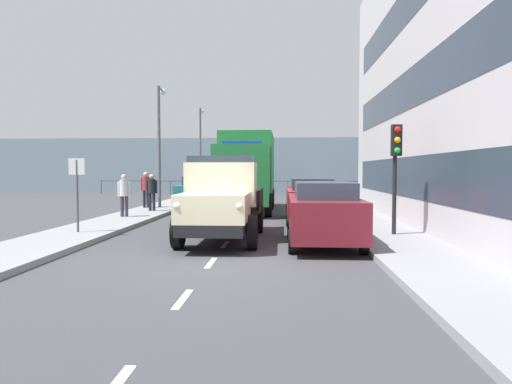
% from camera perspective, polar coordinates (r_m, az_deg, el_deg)
% --- Properties ---
extents(ground_plane, '(80.00, 80.00, 0.00)m').
position_cam_1_polar(ground_plane, '(19.00, -1.35, -3.38)').
color(ground_plane, '#38383D').
extents(sidewalk_left, '(2.25, 38.83, 0.15)m').
position_cam_1_polar(sidewalk_left, '(19.19, 12.93, -3.16)').
color(sidewalk_left, gray).
rests_on(sidewalk_left, ground_plane).
extents(sidewalk_right, '(2.25, 38.83, 0.15)m').
position_cam_1_polar(sidewalk_right, '(19.95, -15.08, -2.96)').
color(sidewalk_right, gray).
rests_on(sidewalk_right, ground_plane).
extents(road_centreline_markings, '(0.12, 35.71, 0.01)m').
position_cam_1_polar(road_centreline_markings, '(19.05, -1.34, -3.35)').
color(road_centreline_markings, silver).
rests_on(road_centreline_markings, ground_plane).
extents(sea_horizon, '(80.00, 0.80, 5.00)m').
position_cam_1_polar(sea_horizon, '(41.27, 1.23, 3.42)').
color(sea_horizon, gray).
rests_on(sea_horizon, ground_plane).
extents(seawall_railing, '(28.08, 0.08, 1.20)m').
position_cam_1_polar(seawall_railing, '(37.69, 1.02, 1.07)').
color(seawall_railing, '#4C5156').
rests_on(seawall_railing, ground_plane).
extents(truck_vintage_cream, '(2.17, 5.64, 2.43)m').
position_cam_1_polar(truck_vintage_cream, '(12.86, -4.35, -1.05)').
color(truck_vintage_cream, black).
rests_on(truck_vintage_cream, ground_plane).
extents(lorry_cargo_green, '(2.58, 8.20, 3.87)m').
position_cam_1_polar(lorry_cargo_green, '(22.41, -1.11, 2.88)').
color(lorry_cargo_green, '#1E7033').
rests_on(lorry_cargo_green, ground_plane).
extents(car_maroon_kerbside_near, '(1.91, 4.34, 1.72)m').
position_cam_1_polar(car_maroon_kerbside_near, '(12.33, 8.51, -2.55)').
color(car_maroon_kerbside_near, maroon).
rests_on(car_maroon_kerbside_near, ground_plane).
extents(car_red_kerbside_1, '(1.93, 4.58, 1.72)m').
position_cam_1_polar(car_red_kerbside_1, '(17.70, 6.96, -0.93)').
color(car_red_kerbside_1, '#B21E1E').
rests_on(car_red_kerbside_1, ground_plane).
extents(car_teal_oppositeside_0, '(1.97, 4.32, 1.72)m').
position_cam_1_polar(car_teal_oppositeside_0, '(23.44, -7.02, -0.03)').
color(car_teal_oppositeside_0, '#1E6670').
rests_on(car_teal_oppositeside_0, ground_plane).
extents(car_white_oppositeside_1, '(1.83, 4.02, 1.72)m').
position_cam_1_polar(car_white_oppositeside_1, '(29.14, -4.96, 0.52)').
color(car_white_oppositeside_1, white).
rests_on(car_white_oppositeside_1, ground_plane).
extents(car_black_oppositeside_2, '(1.90, 4.35, 1.72)m').
position_cam_1_polar(car_black_oppositeside_2, '(35.29, -3.49, 0.92)').
color(car_black_oppositeside_2, black).
rests_on(car_black_oppositeside_2, ground_plane).
extents(pedestrian_near_railing, '(0.53, 0.34, 1.72)m').
position_cam_1_polar(pedestrian_near_railing, '(19.00, -16.40, 0.03)').
color(pedestrian_near_railing, '#383342').
rests_on(pedestrian_near_railing, sidewalk_right).
extents(pedestrian_by_lamp, '(0.53, 0.34, 1.70)m').
position_cam_1_polar(pedestrian_by_lamp, '(21.46, -13.08, 0.34)').
color(pedestrian_by_lamp, black).
rests_on(pedestrian_by_lamp, sidewalk_right).
extents(pedestrian_strolling, '(0.53, 0.34, 1.80)m').
position_cam_1_polar(pedestrian_strolling, '(23.30, -13.80, 0.67)').
color(pedestrian_strolling, black).
rests_on(pedestrian_strolling, sidewalk_right).
extents(traffic_light_near, '(0.28, 0.41, 3.20)m').
position_cam_1_polar(traffic_light_near, '(13.70, 17.32, 4.48)').
color(traffic_light_near, black).
rests_on(traffic_light_near, sidewalk_left).
extents(lamp_post_promenade, '(0.32, 1.14, 6.19)m').
position_cam_1_polar(lamp_post_promenade, '(23.83, -12.10, 7.09)').
color(lamp_post_promenade, '#59595B').
rests_on(lamp_post_promenade, sidewalk_right).
extents(lamp_post_far, '(0.32, 1.14, 6.64)m').
position_cam_1_polar(lamp_post_far, '(34.96, -7.04, 6.12)').
color(lamp_post_far, '#59595B').
rests_on(lamp_post_far, sidewalk_right).
extents(street_sign, '(0.50, 0.07, 2.25)m').
position_cam_1_polar(street_sign, '(14.70, -21.75, 1.21)').
color(street_sign, '#4C4C4C').
rests_on(street_sign, sidewalk_right).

